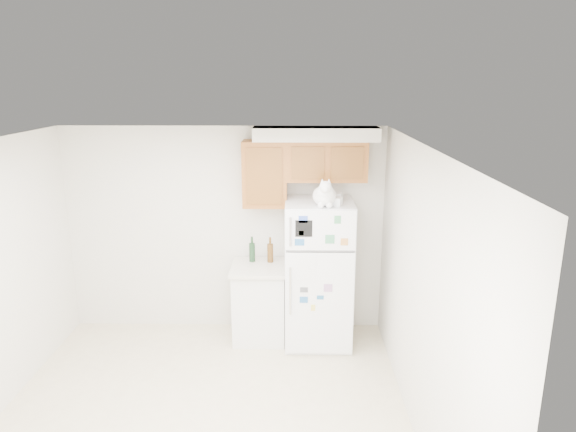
{
  "coord_description": "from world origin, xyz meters",
  "views": [
    {
      "loc": [
        0.84,
        -3.93,
        3.02
      ],
      "look_at": [
        0.77,
        1.55,
        1.55
      ],
      "focal_mm": 32.0,
      "sensor_mm": 36.0,
      "label": 1
    }
  ],
  "objects_px": {
    "cat": "(325,195)",
    "base_counter": "(260,302)",
    "refrigerator": "(318,273)",
    "bottle_green": "(252,249)",
    "bottle_amber": "(270,250)",
    "storage_box_back": "(334,197)",
    "storage_box_front": "(335,201)"
  },
  "relations": [
    {
      "from": "storage_box_back",
      "to": "bottle_green",
      "type": "xyz_separation_m",
      "value": [
        -0.93,
        0.19,
        -0.68
      ]
    },
    {
      "from": "refrigerator",
      "to": "bottle_amber",
      "type": "distance_m",
      "value": 0.63
    },
    {
      "from": "cat",
      "to": "storage_box_front",
      "type": "xyz_separation_m",
      "value": [
        0.11,
        0.03,
        -0.08
      ]
    },
    {
      "from": "cat",
      "to": "storage_box_back",
      "type": "distance_m",
      "value": 0.25
    },
    {
      "from": "base_counter",
      "to": "storage_box_back",
      "type": "xyz_separation_m",
      "value": [
        0.85,
        -0.05,
        1.29
      ]
    },
    {
      "from": "storage_box_back",
      "to": "bottle_green",
      "type": "height_order",
      "value": "storage_box_back"
    },
    {
      "from": "refrigerator",
      "to": "base_counter",
      "type": "xyz_separation_m",
      "value": [
        -0.69,
        0.07,
        -0.39
      ]
    },
    {
      "from": "storage_box_back",
      "to": "bottle_green",
      "type": "relative_size",
      "value": 0.59
    },
    {
      "from": "storage_box_back",
      "to": "storage_box_front",
      "type": "bearing_deg",
      "value": -76.29
    },
    {
      "from": "bottle_green",
      "to": "bottle_amber",
      "type": "height_order",
      "value": "same"
    },
    {
      "from": "storage_box_front",
      "to": "bottle_green",
      "type": "xyz_separation_m",
      "value": [
        -0.93,
        0.37,
        -0.67
      ]
    },
    {
      "from": "cat",
      "to": "bottle_amber",
      "type": "distance_m",
      "value": 1.04
    },
    {
      "from": "refrigerator",
      "to": "cat",
      "type": "height_order",
      "value": "cat"
    },
    {
      "from": "cat",
      "to": "bottle_green",
      "type": "xyz_separation_m",
      "value": [
        -0.82,
        0.4,
        -0.75
      ]
    },
    {
      "from": "storage_box_front",
      "to": "cat",
      "type": "bearing_deg",
      "value": -144.4
    },
    {
      "from": "base_counter",
      "to": "cat",
      "type": "bearing_deg",
      "value": -19.89
    },
    {
      "from": "storage_box_back",
      "to": "storage_box_front",
      "type": "relative_size",
      "value": 1.2
    },
    {
      "from": "refrigerator",
      "to": "base_counter",
      "type": "relative_size",
      "value": 1.85
    },
    {
      "from": "bottle_green",
      "to": "base_counter",
      "type": "bearing_deg",
      "value": -56.62
    },
    {
      "from": "base_counter",
      "to": "storage_box_front",
      "type": "distance_m",
      "value": 1.55
    },
    {
      "from": "refrigerator",
      "to": "cat",
      "type": "bearing_deg",
      "value": -76.67
    },
    {
      "from": "storage_box_front",
      "to": "bottle_amber",
      "type": "distance_m",
      "value": 1.04
    },
    {
      "from": "base_counter",
      "to": "bottle_amber",
      "type": "height_order",
      "value": "bottle_amber"
    },
    {
      "from": "base_counter",
      "to": "storage_box_front",
      "type": "bearing_deg",
      "value": -15.74
    },
    {
      "from": "bottle_amber",
      "to": "storage_box_back",
      "type": "bearing_deg",
      "value": -13.02
    },
    {
      "from": "cat",
      "to": "bottle_amber",
      "type": "height_order",
      "value": "cat"
    },
    {
      "from": "refrigerator",
      "to": "storage_box_front",
      "type": "relative_size",
      "value": 11.33
    },
    {
      "from": "base_counter",
      "to": "refrigerator",
      "type": "bearing_deg",
      "value": -6.09
    },
    {
      "from": "refrigerator",
      "to": "storage_box_front",
      "type": "bearing_deg",
      "value": -46.99
    },
    {
      "from": "storage_box_back",
      "to": "cat",
      "type": "bearing_deg",
      "value": -102.51
    },
    {
      "from": "refrigerator",
      "to": "bottle_green",
      "type": "distance_m",
      "value": 0.84
    },
    {
      "from": "cat",
      "to": "base_counter",
      "type": "bearing_deg",
      "value": 160.11
    }
  ]
}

